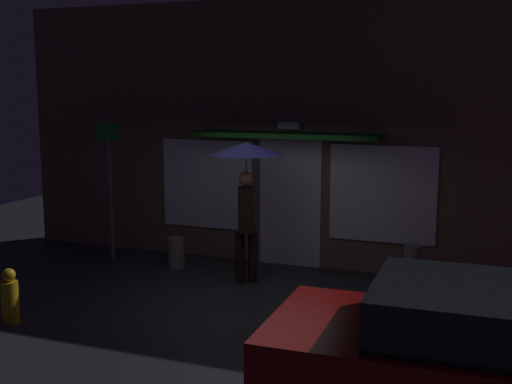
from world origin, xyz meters
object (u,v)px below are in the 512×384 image
sidewalk_bollard_2 (413,266)px  sidewalk_bollard (176,253)px  street_sign_post (110,180)px  person_with_umbrella (246,173)px  fire_hydrant (10,298)px

sidewalk_bollard_2 → sidewalk_bollard: bearing=-174.6°
street_sign_post → sidewalk_bollard_2: (5.33, 0.22, -1.11)m
person_with_umbrella → sidewalk_bollard: size_ratio=4.23×
sidewalk_bollard → fire_hydrant: 3.24m
sidewalk_bollard_2 → fire_hydrant: 5.90m
fire_hydrant → sidewalk_bollard: bearing=75.9°
person_with_umbrella → sidewalk_bollard_2: 2.97m
person_with_umbrella → sidewalk_bollard_2: bearing=-99.0°
sidewalk_bollard → sidewalk_bollard_2: (3.95, 0.37, 0.06)m
person_with_umbrella → street_sign_post: (-2.83, 0.51, -0.32)m
person_with_umbrella → fire_hydrant: person_with_umbrella is taller
street_sign_post → sidewalk_bollard: (1.39, -0.16, -1.18)m
street_sign_post → sidewalk_bollard: street_sign_post is taller
sidewalk_bollard → sidewalk_bollard_2: 3.96m
sidewalk_bollard_2 → fire_hydrant: bearing=-143.4°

